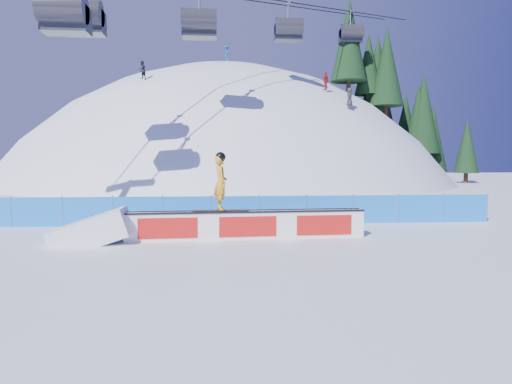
{
  "coord_description": "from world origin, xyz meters",
  "views": [
    {
      "loc": [
        -0.63,
        -14.42,
        2.69
      ],
      "look_at": [
        0.74,
        2.76,
        1.49
      ],
      "focal_mm": 32.0,
      "sensor_mm": 36.0,
      "label": 1
    }
  ],
  "objects": [
    {
      "name": "chairlift",
      "position": [
        4.74,
        27.49,
        16.89
      ],
      "size": [
        40.8,
        41.7,
        22.0
      ],
      "color": "gray",
      "rests_on": "ground"
    },
    {
      "name": "treeline",
      "position": [
        21.27,
        42.38,
        11.07
      ],
      "size": [
        19.91,
        9.73,
        20.29
      ],
      "color": "black",
      "rests_on": "ground"
    },
    {
      "name": "safety_fence",
      "position": [
        0.0,
        4.5,
        0.6
      ],
      "size": [
        22.05,
        0.05,
        1.3
      ],
      "color": "blue",
      "rests_on": "ground"
    },
    {
      "name": "snow_hill",
      "position": [
        0.0,
        42.0,
        -18.0
      ],
      "size": [
        64.0,
        64.0,
        64.0
      ],
      "color": "white",
      "rests_on": "ground"
    },
    {
      "name": "rail_box",
      "position": [
        0.29,
        1.03,
        0.48
      ],
      "size": [
        8.18,
        1.05,
        0.98
      ],
      "rotation": [
        0.0,
        0.0,
        0.06
      ],
      "color": "white",
      "rests_on": "ground"
    },
    {
      "name": "ground",
      "position": [
        0.0,
        0.0,
        0.0
      ],
      "size": [
        160.0,
        160.0,
        0.0
      ],
      "primitive_type": "plane",
      "color": "white",
      "rests_on": "ground"
    },
    {
      "name": "snowboarder",
      "position": [
        -0.61,
        0.97,
        1.96
      ],
      "size": [
        1.92,
        0.75,
        1.99
      ],
      "rotation": [
        0.0,
        0.0,
        1.77
      ],
      "color": "black",
      "rests_on": "rail_box"
    },
    {
      "name": "snow_ramp",
      "position": [
        -4.81,
        0.73,
        0.0
      ],
      "size": [
        2.64,
        1.74,
        1.59
      ],
      "primitive_type": null,
      "rotation": [
        0.0,
        -0.31,
        0.06
      ],
      "color": "white",
      "rests_on": "ground"
    },
    {
      "name": "distant_skiers",
      "position": [
        2.29,
        30.6,
        11.34
      ],
      "size": [
        19.64,
        11.18,
        7.61
      ],
      "color": "black",
      "rests_on": "ground"
    }
  ]
}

